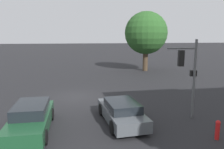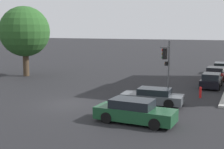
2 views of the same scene
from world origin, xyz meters
name	(u,v)px [view 1 (image 1 of 2)]	position (x,y,z in m)	size (l,w,h in m)	color
ground_plane	(76,96)	(0.00, 0.00, 0.00)	(300.00, 300.00, 0.00)	black
street_tree	(146,33)	(-11.84, 10.12, 5.21)	(5.83, 5.83, 8.16)	#423323
traffic_signal	(187,68)	(5.94, 6.11, 2.97)	(0.51, 1.83, 4.55)	#515456
crossing_car_0	(31,119)	(6.18, -2.40, 0.67)	(4.80, 1.97, 1.41)	#194728
crossing_car_1	(121,112)	(5.93, 2.27, 0.61)	(4.53, 2.06, 1.25)	#4C5156
fire_hydrant	(218,129)	(8.78, 6.12, 0.49)	(0.22, 0.22, 0.92)	red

